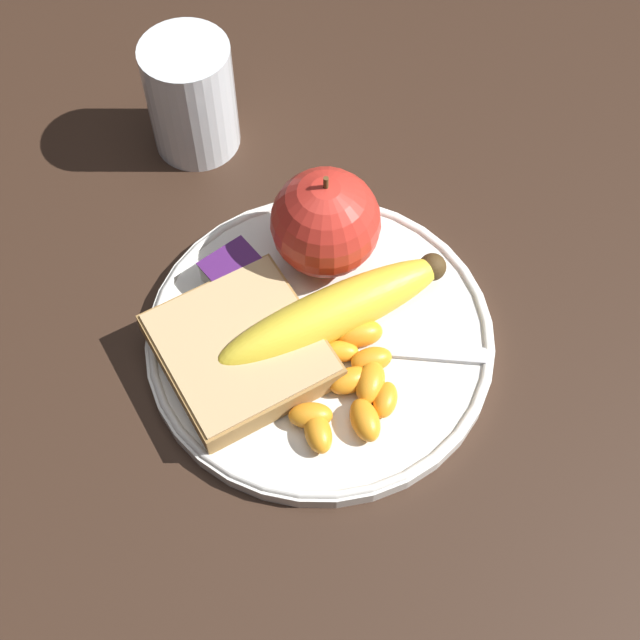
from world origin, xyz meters
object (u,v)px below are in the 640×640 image
object	(u,v)px
bread_slice	(241,350)
juice_glass	(192,100)
banana	(335,311)
apple	(326,223)
fork	(328,344)
jam_packet	(240,279)
plate	(320,337)

from	to	relation	value
bread_slice	juice_glass	bearing A→B (deg)	-26.29
banana	apple	bearing A→B (deg)	-32.74
banana	fork	world-z (taller)	banana
bread_slice	jam_packet	distance (m)	0.06
bread_slice	fork	distance (m)	0.06
apple	fork	world-z (taller)	apple
bread_slice	jam_packet	size ratio (longest dim) A/B	2.56
apple	juice_glass	bearing A→B (deg)	1.37
apple	banana	world-z (taller)	apple
juice_glass	banana	size ratio (longest dim) A/B	0.54
jam_packet	fork	bearing A→B (deg)	-166.11
apple	bread_slice	distance (m)	0.11
banana	fork	xyz separation A→B (m)	(-0.01, 0.01, -0.02)
juice_glass	fork	xyz separation A→B (m)	(-0.22, 0.04, -0.03)
apple	plate	bearing A→B (deg)	138.04
juice_glass	apple	bearing A→B (deg)	-178.63
plate	juice_glass	bearing A→B (deg)	-11.13
plate	jam_packet	bearing A→B (deg)	16.84
fork	apple	bearing A→B (deg)	-83.48
bread_slice	apple	bearing A→B (deg)	-72.56
plate	jam_packet	world-z (taller)	jam_packet
bread_slice	jam_packet	bearing A→B (deg)	-35.26
bread_slice	fork	size ratio (longest dim) A/B	0.85
plate	banana	xyz separation A→B (m)	(0.00, -0.01, 0.02)
banana	jam_packet	world-z (taller)	banana
juice_glass	fork	world-z (taller)	juice_glass
plate	jam_packet	size ratio (longest dim) A/B	5.09
banana	bread_slice	xyz separation A→B (m)	(0.02, 0.07, -0.01)
juice_glass	jam_packet	xyz separation A→B (m)	(-0.15, 0.06, -0.02)
fork	jam_packet	xyz separation A→B (m)	(0.08, 0.02, 0.01)
banana	jam_packet	bearing A→B (deg)	26.60
juice_glass	fork	distance (m)	0.23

